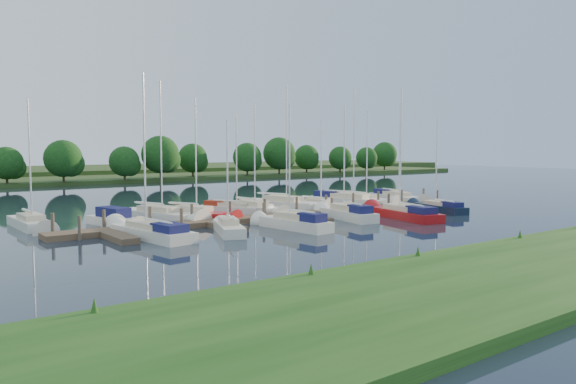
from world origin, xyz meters
TOP-DOWN VIEW (x-y plane):
  - ground at (0.00, 0.00)m, footprint 260.00×260.00m
  - near_bank at (0.00, -16.00)m, footprint 90.00×10.00m
  - dock at (0.00, 7.31)m, footprint 40.00×6.00m
  - mooring_pilings at (0.00, 8.43)m, footprint 38.24×2.84m
  - far_shore at (0.00, 75.00)m, footprint 180.00×30.00m
  - distant_hill at (0.00, 100.00)m, footprint 220.00×40.00m
  - treeline at (3.38, 62.14)m, footprint 147.16×9.77m
  - sailboat_n_0 at (-19.27, 14.27)m, footprint 1.99×7.73m
  - motorboat at (-13.76, 12.05)m, footprint 2.83×6.06m
  - sailboat_n_2 at (-9.64, 13.03)m, footprint 4.66×9.25m
  - sailboat_n_3 at (-7.32, 11.51)m, footprint 4.88×7.84m
  - sailboat_n_4 at (-2.13, 13.79)m, footprint 4.42×7.00m
  - sailboat_n_5 at (-0.74, 12.62)m, footprint 2.52×8.03m
  - sailboat_n_6 at (3.71, 13.87)m, footprint 5.08×9.75m
  - sailboat_n_7 at (6.59, 11.95)m, footprint 2.69×7.13m
  - sailboat_n_8 at (11.37, 12.74)m, footprint 4.83×9.91m
  - sailboat_n_9 at (13.41, 12.53)m, footprint 1.90×7.93m
  - sailboat_n_10 at (18.30, 12.49)m, footprint 3.62×8.95m
  - sailboat_s_0 at (-14.00, 4.96)m, footprint 3.11×9.03m
  - sailboat_s_1 at (-8.78, 3.52)m, footprint 3.39×6.25m
  - sailboat_s_2 at (-3.93, 2.37)m, footprint 2.35×7.42m
  - sailboat_s_3 at (3.05, 4.18)m, footprint 2.92×7.68m
  - sailboat_s_4 at (7.33, 1.84)m, footprint 3.74×9.16m
  - sailboat_s_5 at (13.82, 3.26)m, footprint 2.93×7.16m

SIDE VIEW (x-z plane):
  - ground at x=0.00m, z-range 0.00..0.00m
  - dock at x=0.00m, z-range 0.00..0.40m
  - near_bank at x=0.00m, z-range 0.00..0.50m
  - sailboat_n_7 at x=6.59m, z-range -4.22..4.76m
  - sailboat_n_9 at x=13.41m, z-range -4.79..5.33m
  - sailboat_n_0 at x=-19.27m, z-range -4.69..5.24m
  - sailboat_n_5 at x=-0.74m, z-range -4.84..5.40m
  - sailboat_n_2 at x=-9.64m, z-range -5.61..6.17m
  - sailboat_n_3 at x=-7.32m, z-range -4.92..5.48m
  - sailboat_s_1 at x=-8.78m, z-range -3.87..4.43m
  - sailboat_n_6 at x=3.71m, z-range -5.95..6.52m
  - far_shore at x=0.00m, z-range 0.00..0.60m
  - sailboat_n_4 at x=-2.13m, z-range -4.30..4.91m
  - sailboat_s_5 at x=13.82m, z-range -4.21..4.83m
  - sailboat_s_0 at x=-14.00m, z-range -5.33..5.97m
  - sailboat_n_10 at x=18.30m, z-range -5.28..5.92m
  - sailboat_s_4 at x=7.33m, z-range -5.42..6.07m
  - sailboat_n_8 at x=11.37m, z-range -5.94..6.61m
  - sailboat_s_2 at x=-3.93m, z-range -4.48..5.17m
  - sailboat_s_3 at x=3.05m, z-range -4.62..5.31m
  - motorboat at x=-13.76m, z-range -0.52..1.24m
  - mooring_pilings at x=0.00m, z-range -0.40..1.60m
  - distant_hill at x=0.00m, z-range 0.00..1.40m
  - treeline at x=3.38m, z-range -0.06..8.24m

